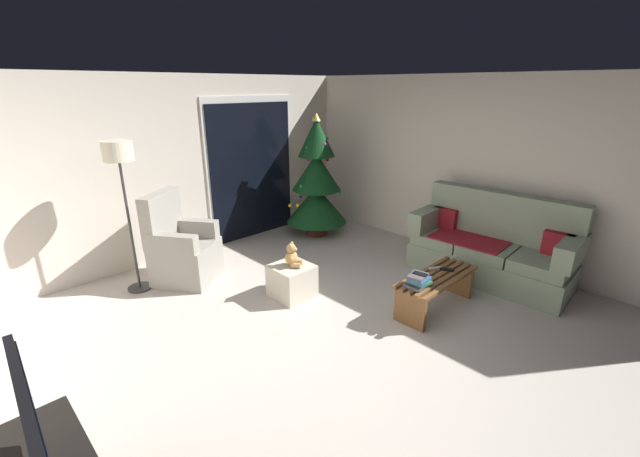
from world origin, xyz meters
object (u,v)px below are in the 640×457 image
(ottoman, at_px, (292,281))
(book_stack, at_px, (419,281))
(floor_lamp, at_px, (120,166))
(teddy_bear_honey, at_px, (292,256))
(remote_silver, at_px, (436,268))
(coffee_table, at_px, (436,287))
(armchair, at_px, (182,250))
(television, at_px, (40,451))
(christmas_tree, at_px, (316,183))
(cell_phone, at_px, (420,274))
(remote_black, at_px, (447,269))
(couch, at_px, (491,248))

(ottoman, bearing_deg, book_stack, -66.05)
(floor_lamp, distance_m, teddy_bear_honey, 2.14)
(remote_silver, height_order, teddy_bear_honey, teddy_bear_honey)
(coffee_table, distance_m, teddy_bear_honey, 1.63)
(armchair, distance_m, ottoman, 1.49)
(television, height_order, ottoman, television)
(armchair, xyz_separation_m, floor_lamp, (-0.52, 0.14, 1.10))
(floor_lamp, bearing_deg, television, -114.94)
(book_stack, bearing_deg, christmas_tree, 67.68)
(television, xyz_separation_m, ottoman, (2.68, 1.71, -0.86))
(armchair, relative_size, floor_lamp, 0.63)
(book_stack, height_order, cell_phone, cell_phone)
(coffee_table, bearing_deg, armchair, 122.20)
(ottoman, bearing_deg, cell_phone, -65.73)
(remote_black, bearing_deg, armchair, 99.67)
(cell_phone, xyz_separation_m, teddy_bear_honey, (-0.59, 1.31, -0.04))
(floor_lamp, relative_size, ottoman, 4.05)
(television, relative_size, ottoman, 1.91)
(television, distance_m, teddy_bear_honey, 3.23)
(couch, bearing_deg, cell_phone, 177.45)
(coffee_table, height_order, cell_phone, cell_phone)
(remote_black, distance_m, television, 3.89)
(couch, bearing_deg, television, -176.18)
(ottoman, bearing_deg, remote_silver, -48.76)
(remote_black, height_order, television, television)
(television, bearing_deg, remote_silver, 7.36)
(book_stack, xyz_separation_m, teddy_bear_honey, (-0.58, 1.31, 0.04))
(couch, xyz_separation_m, remote_silver, (-1.06, 0.16, 0.01))
(couch, xyz_separation_m, coffee_table, (-1.19, 0.07, -0.13))
(floor_lamp, distance_m, ottoman, 2.30)
(coffee_table, relative_size, ottoman, 2.50)
(cell_phone, bearing_deg, christmas_tree, 59.45)
(christmas_tree, bearing_deg, coffee_table, -105.25)
(remote_black, xyz_separation_m, television, (-3.82, -0.38, 0.64))
(cell_phone, distance_m, television, 3.34)
(coffee_table, xyz_separation_m, teddy_bear_honey, (-0.94, 1.31, 0.24))
(cell_phone, bearing_deg, teddy_bear_honey, 105.71)
(teddy_bear_honey, bearing_deg, coffee_table, -54.46)
(remote_silver, xyz_separation_m, remote_black, (0.06, -0.11, 0.00))
(remote_silver, distance_m, teddy_bear_honey, 1.62)
(teddy_bear_honey, bearing_deg, floor_lamp, 130.44)
(coffee_table, height_order, book_stack, book_stack)
(remote_black, bearing_deg, remote_silver, 95.63)
(ottoman, bearing_deg, couch, -33.08)
(coffee_table, bearing_deg, remote_silver, 37.35)
(ottoman, bearing_deg, remote_black, -49.47)
(christmas_tree, height_order, floor_lamp, christmas_tree)
(couch, height_order, remote_silver, couch)
(remote_silver, distance_m, cell_phone, 0.50)
(remote_silver, height_order, christmas_tree, christmas_tree)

